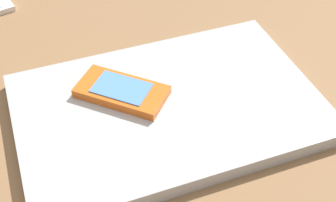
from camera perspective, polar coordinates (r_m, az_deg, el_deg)
name	(u,v)px	position (r cm, az deg, el deg)	size (l,w,h in cm)	color
desk_surface	(133,92)	(62.19, -4.32, 1.13)	(120.00, 80.00, 3.00)	olive
laptop_closed	(168,107)	(56.40, 0.00, -0.79)	(35.93, 23.63, 1.86)	#B7BABC
cell_phone_on_laptop	(122,91)	(56.51, -5.67, 1.18)	(11.99, 9.28, 1.25)	orange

